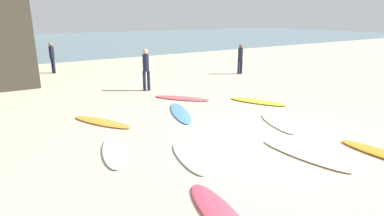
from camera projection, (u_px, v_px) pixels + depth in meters
The scene contains 14 objects.
ground_plane at pixel (269, 140), 8.49m from camera, with size 120.00×120.00×0.00m, color beige.
ocean_water at pixel (36, 42), 39.28m from camera, with size 120.00×40.00×0.08m, color slate.
surfboard_0 at pixel (102, 122), 9.86m from camera, with size 0.52×2.28×0.08m, color orange.
surfboard_1 at pixel (182, 98), 12.72m from camera, with size 0.59×2.31×0.07m, color #DC535E.
surfboard_2 at pixel (113, 152), 7.70m from camera, with size 0.54×1.98×0.08m, color white.
surfboard_3 at pixel (180, 113), 10.83m from camera, with size 0.57×2.48×0.06m, color #5592DE.
surfboard_4 at pixel (277, 123), 9.77m from camera, with size 0.51×1.95×0.06m, color silver.
surfboard_5 at pixel (258, 102), 12.18m from camera, with size 0.56×2.23×0.09m, color yellow.
surfboard_6 at pixel (304, 155), 7.54m from camera, with size 0.55×2.35×0.08m, color #F0E7CB.
surfboard_7 at pixel (189, 157), 7.42m from camera, with size 0.50×1.92×0.07m, color white.
surfboard_9 at pixel (220, 214), 5.28m from camera, with size 0.56×2.09×0.08m, color #DB455E.
beachgoer_near at pixel (52, 56), 18.23m from camera, with size 0.32×0.34×1.76m.
beachgoer_mid at pixel (146, 67), 13.88m from camera, with size 0.34×0.31×1.85m.
beachgoer_far at pixel (240, 58), 17.96m from camera, with size 0.34×0.29×1.69m.
Camera 1 is at (-6.13, -5.41, 3.23)m, focal length 29.53 mm.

